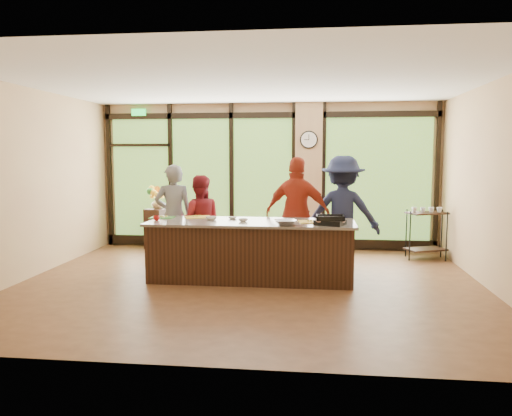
% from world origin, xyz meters
% --- Properties ---
extents(floor, '(7.00, 7.00, 0.00)m').
position_xyz_m(floor, '(0.00, 0.00, 0.00)').
color(floor, '#4F301B').
rests_on(floor, ground).
extents(ceiling, '(7.00, 7.00, 0.00)m').
position_xyz_m(ceiling, '(0.00, 0.00, 3.00)').
color(ceiling, silver).
rests_on(ceiling, back_wall).
extents(back_wall, '(7.00, 0.00, 7.00)m').
position_xyz_m(back_wall, '(0.00, 3.00, 1.50)').
color(back_wall, tan).
rests_on(back_wall, floor).
extents(left_wall, '(0.00, 6.00, 6.00)m').
position_xyz_m(left_wall, '(-3.50, 0.00, 1.50)').
color(left_wall, tan).
rests_on(left_wall, floor).
extents(right_wall, '(0.00, 6.00, 6.00)m').
position_xyz_m(right_wall, '(3.50, 0.00, 1.50)').
color(right_wall, tan).
rests_on(right_wall, floor).
extents(window_wall, '(6.90, 0.12, 3.00)m').
position_xyz_m(window_wall, '(0.16, 2.95, 1.39)').
color(window_wall, tan).
rests_on(window_wall, floor).
extents(island_base, '(3.10, 1.00, 0.88)m').
position_xyz_m(island_base, '(0.00, 0.30, 0.44)').
color(island_base, black).
rests_on(island_base, floor).
extents(countertop, '(3.20, 1.10, 0.04)m').
position_xyz_m(countertop, '(0.00, 0.30, 0.90)').
color(countertop, '#6D645A').
rests_on(countertop, island_base).
extents(wall_clock, '(0.36, 0.04, 0.36)m').
position_xyz_m(wall_clock, '(0.85, 2.87, 2.25)').
color(wall_clock, black).
rests_on(wall_clock, window_wall).
extents(cook_left, '(0.74, 0.58, 1.78)m').
position_xyz_m(cook_left, '(-1.45, 1.04, 0.89)').
color(cook_left, slate).
rests_on(cook_left, floor).
extents(cook_midleft, '(0.88, 0.74, 1.60)m').
position_xyz_m(cook_midleft, '(-1.02, 1.13, 0.80)').
color(cook_midleft, maroon).
rests_on(cook_midleft, floor).
extents(cook_midright, '(1.20, 0.73, 1.91)m').
position_xyz_m(cook_midright, '(0.69, 1.07, 0.96)').
color(cook_midright, maroon).
rests_on(cook_midright, floor).
extents(cook_right, '(1.32, 0.84, 1.93)m').
position_xyz_m(cook_right, '(1.45, 1.16, 0.97)').
color(cook_right, '#1A1F3A').
rests_on(cook_right, floor).
extents(roasting_pan, '(0.50, 0.45, 0.07)m').
position_xyz_m(roasting_pan, '(1.21, 0.03, 0.96)').
color(roasting_pan, black).
rests_on(roasting_pan, countertop).
extents(mixing_bowl, '(0.41, 0.41, 0.08)m').
position_xyz_m(mixing_bowl, '(0.55, -0.09, 0.96)').
color(mixing_bowl, silver).
rests_on(mixing_bowl, countertop).
extents(cutting_board_left, '(0.40, 0.31, 0.01)m').
position_xyz_m(cutting_board_left, '(-1.50, 0.53, 0.93)').
color(cutting_board_left, '#387C2D').
rests_on(cutting_board_left, countertop).
extents(cutting_board_center, '(0.51, 0.45, 0.01)m').
position_xyz_m(cutting_board_center, '(-0.93, 0.67, 0.93)').
color(cutting_board_center, gold).
rests_on(cutting_board_center, countertop).
extents(cutting_board_right, '(0.49, 0.40, 0.01)m').
position_xyz_m(cutting_board_right, '(0.96, 0.29, 0.93)').
color(cutting_board_right, gold).
rests_on(cutting_board_right, countertop).
extents(prep_bowl_near, '(0.21, 0.21, 0.05)m').
position_xyz_m(prep_bowl_near, '(-0.65, 0.36, 0.95)').
color(prep_bowl_near, silver).
rests_on(prep_bowl_near, countertop).
extents(prep_bowl_mid, '(0.15, 0.15, 0.04)m').
position_xyz_m(prep_bowl_mid, '(-0.12, 0.23, 0.94)').
color(prep_bowl_mid, silver).
rests_on(prep_bowl_mid, countertop).
extents(prep_bowl_far, '(0.16, 0.16, 0.03)m').
position_xyz_m(prep_bowl_far, '(-0.33, 0.55, 0.94)').
color(prep_bowl_far, silver).
rests_on(prep_bowl_far, countertop).
extents(red_ramekin, '(0.12, 0.12, 0.08)m').
position_xyz_m(red_ramekin, '(-1.48, 0.19, 0.96)').
color(red_ramekin, '#A81110').
rests_on(red_ramekin, countertop).
extents(flower_stand, '(0.54, 0.54, 0.83)m').
position_xyz_m(flower_stand, '(-2.26, 2.64, 0.42)').
color(flower_stand, black).
rests_on(flower_stand, floor).
extents(flower_vase, '(0.27, 0.27, 0.24)m').
position_xyz_m(flower_vase, '(-2.26, 2.64, 0.95)').
color(flower_vase, '#947B51').
rests_on(flower_vase, flower_stand).
extents(bar_cart, '(0.82, 0.65, 0.98)m').
position_xyz_m(bar_cart, '(3.06, 2.20, 0.59)').
color(bar_cart, black).
rests_on(bar_cart, floor).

